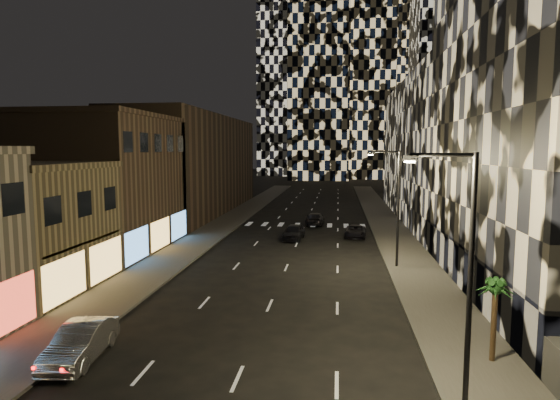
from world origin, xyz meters
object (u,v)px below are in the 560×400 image
(streetlight_far, at_px, (395,200))
(car_dark_oncoming, at_px, (315,219))
(car_dark_rightlane, at_px, (355,231))
(palm_tree, at_px, (495,293))
(streetlight_near, at_px, (464,261))
(car_silver_parked, at_px, (80,343))
(car_dark_midlane, at_px, (294,232))

(streetlight_far, relative_size, car_dark_oncoming, 1.75)
(car_dark_rightlane, height_order, palm_tree, palm_tree)
(streetlight_near, height_order, streetlight_far, same)
(car_dark_oncoming, distance_m, palm_tree, 37.86)
(car_dark_oncoming, bearing_deg, palm_tree, 105.95)
(car_dark_oncoming, bearing_deg, car_silver_parked, 79.11)
(car_silver_parked, xyz_separation_m, car_dark_oncoming, (8.41, 38.43, -0.04))
(streetlight_far, distance_m, car_dark_oncoming, 21.95)
(car_dark_oncoming, bearing_deg, car_dark_rightlane, 122.31)
(car_silver_parked, relative_size, car_dark_rightlane, 1.06)
(car_dark_oncoming, xyz_separation_m, car_dark_rightlane, (4.63, -7.75, -0.12))
(car_silver_parked, distance_m, car_dark_rightlane, 33.34)
(streetlight_near, xyz_separation_m, streetlight_far, (0.00, 20.00, 0.00))
(car_dark_midlane, xyz_separation_m, car_dark_oncoming, (1.71, 9.75, -0.03))
(car_dark_midlane, relative_size, car_dark_rightlane, 1.01)
(car_dark_rightlane, bearing_deg, streetlight_far, -73.79)
(car_silver_parked, relative_size, car_dark_midlane, 1.05)
(streetlight_near, bearing_deg, palm_tree, 57.76)
(streetlight_near, relative_size, car_dark_rightlane, 1.99)
(car_dark_midlane, distance_m, car_dark_rightlane, 6.65)
(car_dark_midlane, height_order, car_dark_rightlane, car_dark_midlane)
(car_dark_rightlane, bearing_deg, car_dark_midlane, -157.62)
(streetlight_far, xyz_separation_m, car_dark_rightlane, (-2.52, 12.49, -4.72))
(palm_tree, bearing_deg, car_dark_midlane, 112.60)
(car_dark_midlane, bearing_deg, streetlight_near, -69.10)
(streetlight_far, distance_m, car_silver_parked, 24.37)
(streetlight_near, distance_m, car_dark_midlane, 32.07)
(streetlight_near, xyz_separation_m, car_dark_oncoming, (-7.15, 40.24, -4.61))
(streetlight_near, relative_size, palm_tree, 2.47)
(car_silver_parked, bearing_deg, car_dark_midlane, 71.70)
(streetlight_near, distance_m, car_dark_rightlane, 32.93)
(streetlight_near, distance_m, car_silver_parked, 16.31)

